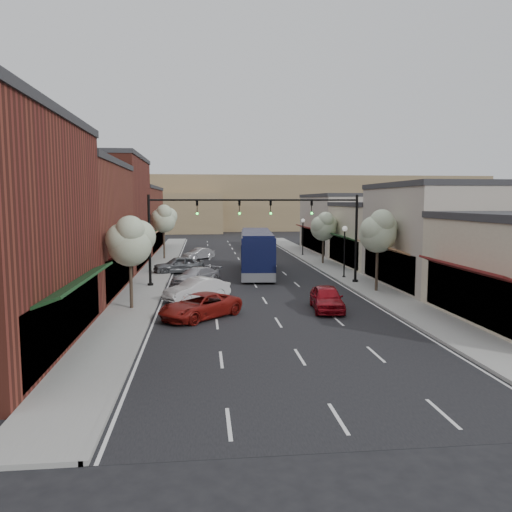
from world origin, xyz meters
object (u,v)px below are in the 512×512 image
object	(u,v)px
parked_car_b	(197,289)
parked_car_c	(196,276)
signal_mast_left	(181,226)
parked_car_d	(179,265)
red_hatchback	(327,298)
parked_car_a	(200,306)
parked_car_e	(199,254)
lamp_post_near	(345,243)
signal_mast_right	(327,226)
tree_right_far	(324,226)
tree_left_far	(164,218)
lamp_post_far	(303,231)
coach_bus	(257,252)
tree_right_near	(379,231)
tree_left_near	(131,240)

from	to	relation	value
parked_car_b	parked_car_c	world-z (taller)	parked_car_b
signal_mast_left	parked_car_d	size ratio (longest dim) A/B	1.81
red_hatchback	parked_car_a	distance (m)	7.63
parked_car_d	parked_car_e	distance (m)	10.67
signal_mast_left	lamp_post_near	world-z (taller)	signal_mast_left
parked_car_a	parked_car_c	xyz separation A→B (m)	(-0.38, 11.45, -0.03)
signal_mast_left	signal_mast_right	bearing A→B (deg)	0.00
parked_car_a	parked_car_d	size ratio (longest dim) A/B	1.10
lamp_post_near	parked_car_e	distance (m)	19.67
parked_car_b	signal_mast_right	bearing A→B (deg)	83.32
tree_right_far	red_hatchback	xyz separation A→B (m)	(-5.01, -21.26, -3.25)
parked_car_a	parked_car_e	size ratio (longest dim) A/B	1.29
tree_left_far	parked_car_e	size ratio (longest dim) A/B	1.58
tree_right_far	signal_mast_right	bearing A→B (deg)	-102.85
lamp_post_far	coach_bus	size ratio (longest dim) A/B	0.35
signal_mast_right	parked_car_c	world-z (taller)	signal_mast_right
tree_right_near	red_hatchback	size ratio (longest dim) A/B	1.36
parked_car_d	lamp_post_far	bearing A→B (deg)	117.40
tree_right_near	parked_car_c	world-z (taller)	tree_right_near
tree_right_far	parked_car_c	bearing A→B (deg)	-139.60
signal_mast_right	lamp_post_far	size ratio (longest dim) A/B	1.85
tree_left_near	lamp_post_near	size ratio (longest dim) A/B	1.28
tree_right_near	parked_car_b	xyz separation A→B (m)	(-12.77, -1.43, -3.71)
tree_left_near	signal_mast_left	bearing A→B (deg)	71.90
signal_mast_right	signal_mast_left	xyz separation A→B (m)	(-11.24, 0.00, 0.00)
tree_right_near	lamp_post_far	xyz separation A→B (m)	(-0.55, 24.06, -1.45)
tree_left_far	parked_car_c	bearing A→B (deg)	-77.81
tree_right_far	coach_bus	size ratio (longest dim) A/B	0.43
coach_bus	parked_car_b	distance (m)	12.94
tree_right_near	parked_car_c	distance (m)	14.37
tree_left_near	lamp_post_near	world-z (taller)	tree_left_near
tree_right_far	tree_right_near	bearing A→B (deg)	-90.00
signal_mast_right	tree_left_near	bearing A→B (deg)	-149.86
signal_mast_left	coach_bus	world-z (taller)	signal_mast_left
signal_mast_right	parked_car_b	xyz separation A→B (m)	(-10.05, -5.48, -3.88)
signal_mast_left	parked_car_e	distance (m)	18.17
tree_right_near	tree_right_far	size ratio (longest dim) A/B	1.10
tree_left_far	parked_car_b	distance (m)	24.05
lamp_post_far	parked_car_e	bearing A→B (deg)	-169.34
parked_car_c	parked_car_e	size ratio (longest dim) A/B	1.17
signal_mast_right	parked_car_a	world-z (taller)	signal_mast_right
signal_mast_right	lamp_post_far	distance (m)	20.19
signal_mast_left	coach_bus	distance (m)	9.37
parked_car_e	tree_left_near	bearing A→B (deg)	-53.59
tree_left_near	coach_bus	xyz separation A→B (m)	(9.05, 14.34, -2.23)
tree_left_near	coach_bus	distance (m)	17.11
parked_car_b	parked_car_e	world-z (taller)	parked_car_b
tree_left_far	parked_car_a	xyz separation A→B (m)	(4.05, -28.46, -3.91)
parked_car_b	tree_left_near	bearing A→B (deg)	-91.34
parked_car_b	parked_car_d	size ratio (longest dim) A/B	0.99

